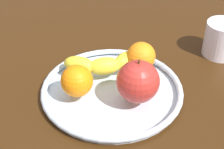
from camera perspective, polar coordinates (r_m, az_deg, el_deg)
ground_plane at (r=70.17cm, az=0.00°, el=-4.44°), size 144.10×144.10×4.00cm
fruit_bowl at (r=68.28cm, az=0.00°, el=-2.60°), size 28.57×28.57×1.80cm
banana at (r=71.00cm, az=-1.08°, el=1.92°), size 17.07×9.71×3.69cm
apple at (r=62.56cm, az=4.40°, el=-1.19°), size 8.15×8.15×8.95cm
orange_back_right at (r=64.42cm, az=-5.95°, el=-1.08°), size 6.24×6.24×6.24cm
orange_front_left at (r=71.26cm, az=4.93°, el=3.09°), size 6.09×6.09×6.09cm
ambient_mug at (r=82.42cm, az=18.17°, el=5.70°), size 11.49×7.99×8.15cm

